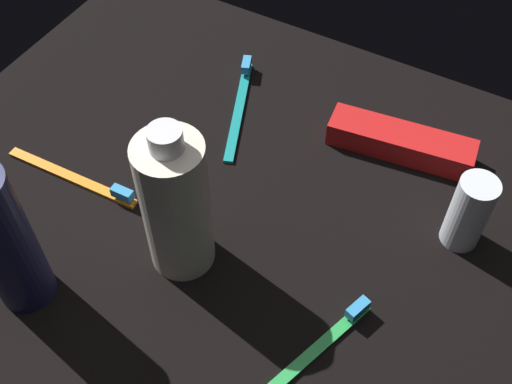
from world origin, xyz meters
TOP-DOWN VIEW (x-y plane):
  - ground_plane at (0.00, 0.00)cm, footprint 84.00×64.00cm
  - lotion_bottle at (-15.45, -20.79)cm, footprint 5.64×5.64cm
  - bodywash_bottle at (-3.80, -9.28)cm, footprint 6.85×6.85cm
  - deodorant_stick at (21.50, 7.36)cm, footprint 4.16×4.16cm
  - toothbrush_green at (13.43, -12.99)cm, footprint 6.99×17.41cm
  - toothbrush_teal at (-10.04, 13.66)cm, footprint 7.84×17.14cm
  - toothbrush_orange at (-20.15, -6.77)cm, footprint 18.03×1.82cm
  - toothpaste_box_red at (11.01, 16.27)cm, footprint 18.02×6.66cm

SIDE VIEW (x-z plane):
  - ground_plane at x=0.00cm, z-range -1.20..0.00cm
  - toothbrush_green at x=13.43cm, z-range -0.44..1.66cm
  - toothbrush_teal at x=-10.04cm, z-range -0.44..1.66cm
  - toothbrush_orange at x=-20.15cm, z-range -0.44..1.66cm
  - toothpaste_box_red at x=11.01cm, z-range 0.00..3.20cm
  - deodorant_stick at x=21.50cm, z-range 0.00..9.36cm
  - bodywash_bottle at x=-3.80cm, z-range -0.84..18.44cm
  - lotion_bottle at x=-15.45cm, z-range -1.16..19.42cm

